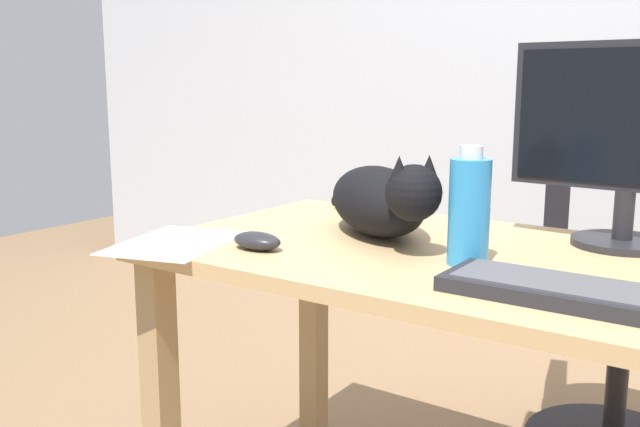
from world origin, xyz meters
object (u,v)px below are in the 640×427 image
office_chair (603,316)px  computer_mouse (257,241)px  keyboard (586,294)px  cat (381,200)px  monitor (630,136)px  water_bottle (469,210)px

office_chair → computer_mouse: bearing=-117.0°
keyboard → cat: 0.55m
keyboard → computer_mouse: size_ratio=4.00×
monitor → computer_mouse: (-0.60, -0.45, -0.21)m
keyboard → office_chair: bearing=100.3°
monitor → keyboard: bearing=-84.8°
computer_mouse → keyboard: bearing=1.5°
keyboard → computer_mouse: (-0.64, -0.02, 0.00)m
office_chair → keyboard: office_chair is taller
office_chair → water_bottle: (-0.08, -0.80, 0.41)m
monitor → cat: bearing=-156.8°
cat → office_chair: bearing=64.0°
monitor → keyboard: monitor is taller
cat → computer_mouse: cat is taller
keyboard → computer_mouse: computer_mouse is taller
cat → monitor: bearing=23.2°
computer_mouse → cat: bearing=60.5°
office_chair → keyboard: 0.98m
office_chair → computer_mouse: office_chair is taller
monitor → water_bottle: monitor is taller
monitor → office_chair: bearing=104.7°
monitor → water_bottle: bearing=-122.8°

